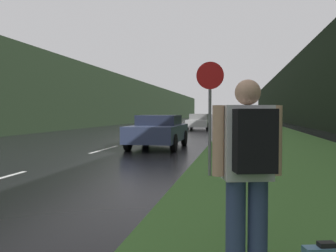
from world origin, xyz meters
TOP-DOWN VIEW (x-y plane):
  - grass_verge at (6.99, 40.00)m, footprint 6.00×240.00m
  - lane_stripe_c at (0.00, 13.49)m, footprint 0.12×3.00m
  - lane_stripe_d at (0.00, 20.49)m, footprint 0.12×3.00m
  - treeline_far_side at (-9.99, 50.00)m, footprint 2.00×140.00m
  - treeline_near_side at (12.99, 50.00)m, footprint 2.00×140.00m
  - stop_sign at (4.63, 8.21)m, footprint 0.64×0.07m
  - hitchhiker_with_backpack at (5.35, 3.07)m, footprint 0.60×0.50m
  - car_passing_near at (1.99, 14.54)m, footprint 2.01×4.36m
  - car_passing_far at (1.99, 30.78)m, footprint 1.89×4.55m

SIDE VIEW (x-z plane):
  - lane_stripe_c at x=0.00m, z-range 0.00..0.01m
  - lane_stripe_d at x=0.00m, z-range 0.00..0.01m
  - grass_verge at x=6.99m, z-range 0.00..0.02m
  - car_passing_far at x=1.99m, z-range 0.01..1.39m
  - car_passing_near at x=1.99m, z-range 0.03..1.40m
  - hitchhiker_with_backpack at x=5.35m, z-range 0.13..1.90m
  - stop_sign at x=4.63m, z-range 0.28..2.94m
  - treeline_far_side at x=-9.99m, z-range 0.00..6.22m
  - treeline_near_side at x=12.99m, z-range 0.00..8.16m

